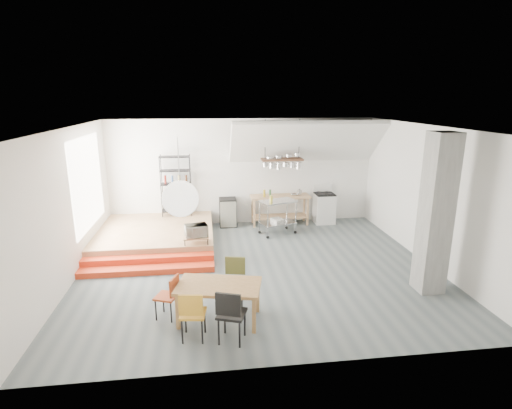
{
  "coord_description": "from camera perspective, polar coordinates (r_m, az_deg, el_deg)",
  "views": [
    {
      "loc": [
        -1.13,
        -8.44,
        3.82
      ],
      "look_at": [
        0.06,
        0.8,
        1.3
      ],
      "focal_mm": 28.0,
      "sensor_mm": 36.0,
      "label": 1
    }
  ],
  "objects": [
    {
      "name": "microwave_shelf",
      "position": [
        9.76,
        -8.52,
        -4.62
      ],
      "size": [
        0.6,
        0.4,
        0.16
      ],
      "color": "#9E7A4F",
      "rests_on": "platform"
    },
    {
      "name": "wall_right",
      "position": [
        10.12,
        23.34,
        1.22
      ],
      "size": [
        0.04,
        7.0,
        3.2
      ],
      "primitive_type": "cube",
      "color": "silver",
      "rests_on": "ground"
    },
    {
      "name": "dining_table",
      "position": [
        7.09,
        -5.33,
        -11.85
      ],
      "size": [
        1.58,
        1.1,
        0.68
      ],
      "rotation": [
        0.0,
        0.0,
        -0.22
      ],
      "color": "olive",
      "rests_on": "ground"
    },
    {
      "name": "floor",
      "position": [
        9.33,
        0.27,
        -9.01
      ],
      "size": [
        8.0,
        8.0,
        0.0
      ],
      "primitive_type": "plane",
      "color": "#505A5D",
      "rests_on": "ground"
    },
    {
      "name": "microwave",
      "position": [
        9.71,
        -8.55,
        -3.71
      ],
      "size": [
        0.59,
        0.46,
        0.29
      ],
      "primitive_type": "imported",
      "rotation": [
        0.0,
        0.0,
        0.21
      ],
      "color": "beige",
      "rests_on": "microwave_shelf"
    },
    {
      "name": "mini_fridge",
      "position": [
        12.14,
        -4.04,
        -1.11
      ],
      "size": [
        0.5,
        0.5,
        0.86
      ],
      "primitive_type": "cube",
      "color": "black",
      "rests_on": "ground"
    },
    {
      "name": "ceiling",
      "position": [
        8.54,
        0.3,
        10.99
      ],
      "size": [
        8.0,
        7.0,
        0.02
      ],
      "primitive_type": "cube",
      "color": "white",
      "rests_on": "wall_back"
    },
    {
      "name": "chair_olive",
      "position": [
        7.68,
        -3.08,
        -10.26
      ],
      "size": [
        0.48,
        0.48,
        0.89
      ],
      "rotation": [
        0.0,
        0.0,
        -0.2
      ],
      "color": "brown",
      "rests_on": "ground"
    },
    {
      "name": "kitchen_counter",
      "position": [
        12.23,
        3.44,
        -0.02
      ],
      "size": [
        1.8,
        0.6,
        0.91
      ],
      "color": "#9E7A4F",
      "rests_on": "ground"
    },
    {
      "name": "pot_rack",
      "position": [
        11.73,
        3.88,
        6.08
      ],
      "size": [
        1.2,
        0.5,
        1.43
      ],
      "color": "#45291B",
      "rests_on": "ceiling"
    },
    {
      "name": "slope_ceiling",
      "position": [
        11.78,
        7.2,
        8.85
      ],
      "size": [
        4.4,
        1.44,
        1.32
      ],
      "primitive_type": "cube",
      "rotation": [
        -0.73,
        0.0,
        0.0
      ],
      "color": "white",
      "rests_on": "wall_back"
    },
    {
      "name": "concrete_column",
      "position": [
        8.53,
        24.29,
        -1.32
      ],
      "size": [
        0.5,
        0.5,
        3.2
      ],
      "primitive_type": "cube",
      "color": "slate",
      "rests_on": "ground"
    },
    {
      "name": "wall_left",
      "position": [
        9.19,
        -25.28,
        -0.31
      ],
      "size": [
        0.04,
        7.0,
        3.2
      ],
      "primitive_type": "cube",
      "color": "silver",
      "rests_on": "ground"
    },
    {
      "name": "window_pane",
      "position": [
        10.54,
        -22.9,
        2.9
      ],
      "size": [
        0.02,
        2.5,
        2.2
      ],
      "primitive_type": "cube",
      "color": "white",
      "rests_on": "wall_left"
    },
    {
      "name": "chair_black",
      "position": [
        6.5,
        -3.68,
        -15.05
      ],
      "size": [
        0.54,
        0.54,
        0.93
      ],
      "rotation": [
        0.0,
        0.0,
        2.8
      ],
      "color": "black",
      "rests_on": "ground"
    },
    {
      "name": "chair_red",
      "position": [
        7.35,
        -12.23,
        -12.31
      ],
      "size": [
        0.47,
        0.47,
        0.8
      ],
      "rotation": [
        0.0,
        0.0,
        -1.94
      ],
      "color": "#AB3E18",
      "rests_on": "ground"
    },
    {
      "name": "rolling_cart",
      "position": [
        11.37,
        3.12,
        -1.14
      ],
      "size": [
        1.11,
        0.86,
        0.98
      ],
      "rotation": [
        0.0,
        0.0,
        0.35
      ],
      "color": "silver",
      "rests_on": "ground"
    },
    {
      "name": "paper_lantern",
      "position": [
        6.66,
        -10.75,
        0.81
      ],
      "size": [
        0.6,
        0.6,
        0.6
      ],
      "primitive_type": "sphere",
      "color": "white",
      "rests_on": "ceiling"
    },
    {
      "name": "platform",
      "position": [
        11.14,
        -14.02,
        -4.29
      ],
      "size": [
        3.0,
        3.0,
        0.4
      ],
      "primitive_type": "cube",
      "color": "#9E7A4F",
      "rests_on": "ground"
    },
    {
      "name": "step_lower",
      "position": [
        9.39,
        -15.28,
        -8.99
      ],
      "size": [
        3.0,
        0.35,
        0.13
      ],
      "primitive_type": "cube",
      "color": "red",
      "rests_on": "ground"
    },
    {
      "name": "chair_mustard",
      "position": [
        6.63,
        -9.09,
        -14.9
      ],
      "size": [
        0.45,
        0.45,
        0.87
      ],
      "rotation": [
        0.0,
        0.0,
        3.01
      ],
      "color": "#B7801F",
      "rests_on": "ground"
    },
    {
      "name": "wire_shelving",
      "position": [
        11.94,
        -11.36,
        2.8
      ],
      "size": [
        0.88,
        0.38,
        1.8
      ],
      "color": "black",
      "rests_on": "platform"
    },
    {
      "name": "stove",
      "position": [
        12.6,
        9.69,
        -0.43
      ],
      "size": [
        0.6,
        0.6,
        1.18
      ],
      "color": "white",
      "rests_on": "ground"
    },
    {
      "name": "bowl",
      "position": [
        12.19,
        5.49,
        1.4
      ],
      "size": [
        0.28,
        0.28,
        0.05
      ],
      "primitive_type": "imported",
      "rotation": [
        0.0,
        0.0,
        -0.35
      ],
      "color": "silver",
      "rests_on": "kitchen_counter"
    },
    {
      "name": "wall_back",
      "position": [
        12.2,
        -1.9,
        4.66
      ],
      "size": [
        8.0,
        0.04,
        3.2
      ],
      "primitive_type": "cube",
      "color": "silver",
      "rests_on": "ground"
    },
    {
      "name": "step_upper",
      "position": [
        9.68,
        -15.03,
        -7.79
      ],
      "size": [
        3.0,
        0.35,
        0.27
      ],
      "primitive_type": "cube",
      "color": "red",
      "rests_on": "ground"
    }
  ]
}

